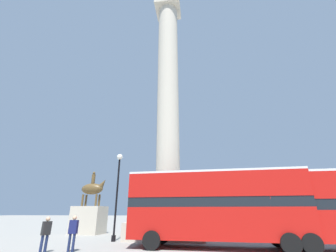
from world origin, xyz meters
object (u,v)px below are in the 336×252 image
monument_column (168,130)px  equestrian_statue (89,214)px  street_lamp (117,187)px  pedestrian_by_plinth (46,232)px  pedestrian_near_lamp (73,231)px  bus_b (215,205)px

monument_column → equestrian_statue: (-7.98, 2.30, -7.40)m
monument_column → street_lamp: size_ratio=4.14×
street_lamp → pedestrian_by_plinth: (-1.87, -5.06, -2.74)m
street_lamp → pedestrian_near_lamp: 5.31m
pedestrian_near_lamp → pedestrian_by_plinth: pedestrian_near_lamp is taller
bus_b → street_lamp: (-7.11, 2.37, 1.33)m
pedestrian_near_lamp → pedestrian_by_plinth: (-1.21, -0.54, -0.04)m
street_lamp → pedestrian_near_lamp: (-0.66, -4.52, -2.70)m
monument_column → pedestrian_by_plinth: bearing=-124.9°
monument_column → pedestrian_near_lamp: 11.68m
monument_column → pedestrian_near_lamp: size_ratio=14.61×
street_lamp → pedestrian_near_lamp: size_ratio=3.53×
pedestrian_near_lamp → pedestrian_by_plinth: size_ratio=1.03×
equestrian_statue → pedestrian_by_plinth: (2.56, -10.07, -0.79)m
monument_column → street_lamp: (-3.55, -2.71, -5.45)m
street_lamp → bus_b: bearing=-18.5°
equestrian_statue → street_lamp: size_ratio=0.92×
monument_column → equestrian_statue: 11.13m
monument_column → street_lamp: monument_column is taller
equestrian_statue → street_lamp: (4.43, -5.01, 1.95)m
street_lamp → pedestrian_by_plinth: street_lamp is taller
street_lamp → monument_column: bearing=37.3°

